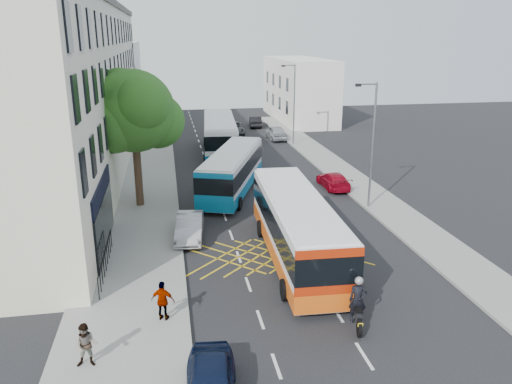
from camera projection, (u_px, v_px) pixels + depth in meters
name	position (u px, v px, depth m)	size (l,w,h in m)	color
ground	(337.00, 312.00, 20.54)	(120.00, 120.00, 0.00)	black
pavement_left	(140.00, 205.00, 33.17)	(5.00, 70.00, 0.15)	gray
pavement_right	(368.00, 193.00, 35.87)	(3.00, 70.00, 0.15)	gray
terrace_main	(68.00, 90.00, 39.14)	(8.30, 45.00, 13.50)	beige
terrace_far	(109.00, 80.00, 68.30)	(8.00, 20.00, 10.00)	silver
building_right	(298.00, 89.00, 66.26)	(6.00, 18.00, 8.00)	silver
street_tree	(133.00, 112.00, 31.26)	(6.30, 5.70, 8.80)	#382619
lamp_near	(371.00, 139.00, 31.47)	(1.45, 0.15, 8.00)	slate
lamp_far	(293.00, 100.00, 50.24)	(1.45, 0.15, 8.00)	slate
railings	(105.00, 260.00, 23.66)	(0.08, 5.60, 1.14)	black
bus_near	(297.00, 227.00, 24.85)	(3.29, 11.90, 3.32)	silver
bus_mid	(232.00, 171.00, 35.66)	(6.08, 11.08, 3.06)	silver
bus_far	(220.00, 135.00, 47.27)	(3.83, 12.56, 3.48)	silver
motorbike	(357.00, 302.00, 19.36)	(0.87, 2.32, 2.09)	black
parked_car_silver	(190.00, 227.00, 27.82)	(1.44, 4.13, 1.36)	#A9ABB1
red_hatchback	(333.00, 180.00, 37.08)	(1.66, 4.08, 1.18)	#A2061B
distant_car_grey	(233.00, 128.00, 57.02)	(2.35, 5.09, 1.41)	#3B3E42
distant_car_silver	(276.00, 133.00, 54.34)	(1.77, 4.40, 1.50)	#9FA2A6
distant_car_dark	(255.00, 121.00, 61.90)	(1.42, 4.08, 1.35)	black
pedestrian_near	(86.00, 345.00, 16.75)	(0.77, 0.60, 1.59)	gray
pedestrian_far	(163.00, 301.00, 19.51)	(0.96, 0.40, 1.64)	gray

